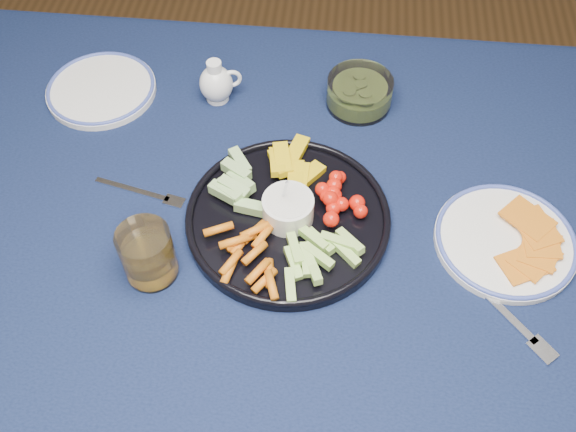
# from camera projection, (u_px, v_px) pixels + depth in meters

# --- Properties ---
(dining_table) EXTENTS (1.67, 1.07, 0.75)m
(dining_table) POSITION_uv_depth(u_px,v_px,m) (315.00, 273.00, 1.08)
(dining_table) COLOR #4C3219
(dining_table) RESTS_ON ground
(crudite_platter) EXTENTS (0.33, 0.33, 0.11)m
(crudite_platter) POSITION_uv_depth(u_px,v_px,m) (287.00, 215.00, 1.02)
(crudite_platter) COLOR black
(crudite_platter) RESTS_ON dining_table
(creamer_pitcher) EXTENTS (0.08, 0.06, 0.09)m
(creamer_pitcher) POSITION_uv_depth(u_px,v_px,m) (217.00, 83.00, 1.17)
(creamer_pitcher) COLOR white
(creamer_pitcher) RESTS_ON dining_table
(pickle_bowl) EXTENTS (0.12, 0.12, 0.06)m
(pickle_bowl) POSITION_uv_depth(u_px,v_px,m) (359.00, 94.00, 1.18)
(pickle_bowl) COLOR white
(pickle_bowl) RESTS_ON dining_table
(cheese_plate) EXTENTS (0.22, 0.22, 0.03)m
(cheese_plate) POSITION_uv_depth(u_px,v_px,m) (506.00, 239.00, 1.00)
(cheese_plate) COLOR white
(cheese_plate) RESTS_ON dining_table
(juice_tumbler) EXTENTS (0.08, 0.08, 0.09)m
(juice_tumbler) POSITION_uv_depth(u_px,v_px,m) (148.00, 256.00, 0.95)
(juice_tumbler) COLOR white
(juice_tumbler) RESTS_ON dining_table
(fork_left) EXTENTS (0.16, 0.05, 0.00)m
(fork_left) POSITION_uv_depth(u_px,v_px,m) (147.00, 194.00, 1.07)
(fork_left) COLOR silver
(fork_left) RESTS_ON dining_table
(fork_right) EXTENTS (0.14, 0.16, 0.00)m
(fork_right) POSITION_uv_depth(u_px,v_px,m) (511.00, 319.00, 0.93)
(fork_right) COLOR silver
(fork_right) RESTS_ON dining_table
(side_plate_extra) EXTENTS (0.20, 0.20, 0.02)m
(side_plate_extra) POSITION_uv_depth(u_px,v_px,m) (101.00, 89.00, 1.21)
(side_plate_extra) COLOR white
(side_plate_extra) RESTS_ON dining_table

